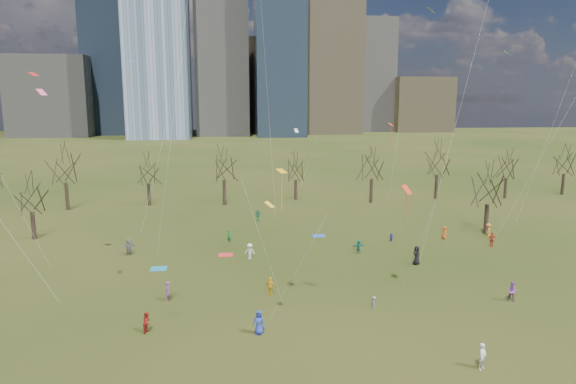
{
  "coord_description": "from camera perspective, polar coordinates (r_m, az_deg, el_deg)",
  "views": [
    {
      "loc": [
        -6.39,
        -41.79,
        16.82
      ],
      "look_at": [
        0.0,
        12.0,
        7.0
      ],
      "focal_mm": 32.0,
      "sensor_mm": 36.0,
      "label": 1
    }
  ],
  "objects": [
    {
      "name": "person_13",
      "position": [
        61.71,
        -6.56,
        -4.88
      ],
      "size": [
        0.66,
        0.62,
        1.53
      ],
      "primitive_type": "imported",
      "rotation": [
        0.0,
        0.0,
        2.5
      ],
      "color": "#1A7533",
      "rests_on": "ground"
    },
    {
      "name": "blanket_crimson",
      "position": [
        57.01,
        -6.93,
        -6.95
      ],
      "size": [
        1.6,
        1.5,
        0.03
      ],
      "primitive_type": "cube",
      "color": "red",
      "rests_on": "ground"
    },
    {
      "name": "person_1",
      "position": [
        36.07,
        20.79,
        -16.7
      ],
      "size": [
        0.75,
        0.71,
        1.73
      ],
      "primitive_type": "imported",
      "rotation": [
        0.0,
        0.0,
        0.64
      ],
      "color": "silver",
      "rests_on": "ground"
    },
    {
      "name": "blanket_teal",
      "position": [
        53.79,
        -14.16,
        -8.25
      ],
      "size": [
        1.6,
        1.5,
        0.03
      ],
      "primitive_type": "cube",
      "color": "#197299",
      "rests_on": "ground"
    },
    {
      "name": "blanket_navy",
      "position": [
        64.36,
        3.43,
        -4.88
      ],
      "size": [
        1.6,
        1.5,
        0.03
      ],
      "primitive_type": "cube",
      "color": "#2550AD",
      "rests_on": "ground"
    },
    {
      "name": "person_15",
      "position": [
        68.21,
        21.36,
        -3.98
      ],
      "size": [
        1.2,
        1.27,
        1.72
      ],
      "primitive_type": "imported",
      "rotation": [
        0.0,
        0.0,
        4.03
      ],
      "color": "orange",
      "rests_on": "ground"
    },
    {
      "name": "ground",
      "position": [
        45.5,
        1.82,
        -11.43
      ],
      "size": [
        500.0,
        500.0,
        0.0
      ],
      "primitive_type": "plane",
      "color": "black",
      "rests_on": "ground"
    },
    {
      "name": "person_11",
      "position": [
        58.94,
        -17.26,
        -5.85
      ],
      "size": [
        1.78,
        1.19,
        1.84
      ],
      "primitive_type": "imported",
      "rotation": [
        0.0,
        0.0,
        0.42
      ],
      "color": "slate",
      "rests_on": "ground"
    },
    {
      "name": "person_5",
      "position": [
        57.51,
        7.85,
        -6.04
      ],
      "size": [
        1.45,
        0.57,
        1.52
      ],
      "primitive_type": "imported",
      "rotation": [
        0.0,
        0.0,
        3.23
      ],
      "color": "#197365",
      "rests_on": "ground"
    },
    {
      "name": "downtown_skyline",
      "position": [
        253.43,
        -6.07,
        15.24
      ],
      "size": [
        212.5,
        78.0,
        118.0
      ],
      "color": "slate",
      "rests_on": "ground"
    },
    {
      "name": "person_0",
      "position": [
        38.35,
        -3.25,
        -14.27
      ],
      "size": [
        0.98,
        0.75,
        1.8
      ],
      "primitive_type": "imported",
      "rotation": [
        0.0,
        0.0,
        6.07
      ],
      "color": "#263BA7",
      "rests_on": "ground"
    },
    {
      "name": "person_16",
      "position": [
        71.78,
        -3.36,
        -2.59
      ],
      "size": [
        1.1,
        0.79,
        1.73
      ],
      "primitive_type": "imported",
      "rotation": [
        0.0,
        0.0,
        2.73
      ],
      "color": "#19724C",
      "rests_on": "ground"
    },
    {
      "name": "person_4",
      "position": [
        45.3,
        -1.98,
        -10.42
      ],
      "size": [
        1.01,
        0.87,
        1.63
      ],
      "primitive_type": "imported",
      "rotation": [
        0.0,
        0.0,
        2.53
      ],
      "color": "yellow",
      "rests_on": "ground"
    },
    {
      "name": "person_2",
      "position": [
        39.9,
        -15.37,
        -13.79
      ],
      "size": [
        0.84,
        0.94,
        1.59
      ],
      "primitive_type": "imported",
      "rotation": [
        0.0,
        0.0,
        1.2
      ],
      "color": "#A31A17",
      "rests_on": "ground"
    },
    {
      "name": "person_9",
      "position": [
        55.2,
        -4.27,
        -6.58
      ],
      "size": [
        1.23,
        0.95,
        1.68
      ],
      "primitive_type": "imported",
      "rotation": [
        0.0,
        0.0,
        5.95
      ],
      "color": "white",
      "rests_on": "ground"
    },
    {
      "name": "person_3",
      "position": [
        43.2,
        9.5,
        -12.01
      ],
      "size": [
        0.41,
        0.7,
        1.08
      ],
      "primitive_type": "imported",
      "rotation": [
        0.0,
        0.0,
        1.59
      ],
      "color": "slate",
      "rests_on": "ground"
    },
    {
      "name": "person_6",
      "position": [
        54.82,
        14.1,
        -6.84
      ],
      "size": [
        1.14,
        1.01,
        1.96
      ],
      "primitive_type": "imported",
      "rotation": [
        0.0,
        0.0,
        3.65
      ],
      "color": "black",
      "rests_on": "ground"
    },
    {
      "name": "person_7",
      "position": [
        45.18,
        -13.23,
        -10.71
      ],
      "size": [
        0.49,
        0.67,
        1.7
      ],
      "primitive_type": "imported",
      "rotation": [
        0.0,
        0.0,
        4.57
      ],
      "color": "#7F4488",
      "rests_on": "ground"
    },
    {
      "name": "kites_airborne",
      "position": [
        53.64,
        5.22,
        6.73
      ],
      "size": [
        63.35,
        47.33,
        33.54
      ],
      "color": "#FFA115",
      "rests_on": "ground"
    },
    {
      "name": "person_10",
      "position": [
        63.98,
        21.7,
        -4.92
      ],
      "size": [
        1.05,
        0.58,
        1.7
      ],
      "primitive_type": "imported",
      "rotation": [
        0.0,
        0.0,
        6.11
      ],
      "color": "#B43219",
      "rests_on": "ground"
    },
    {
      "name": "bare_tree_row",
      "position": [
        79.98,
        -2.2,
        2.58
      ],
      "size": [
        113.04,
        29.8,
        9.5
      ],
      "color": "black",
      "rests_on": "ground"
    },
    {
      "name": "person_14",
      "position": [
        47.82,
        23.69,
        -10.11
      ],
      "size": [
        1.07,
        1.02,
        1.74
      ],
      "primitive_type": "imported",
      "rotation": [
        0.0,
        0.0,
        5.69
      ],
      "color": "#8C4C99",
      "rests_on": "ground"
    },
    {
      "name": "person_12",
      "position": [
        65.58,
        16.98,
        -4.34
      ],
      "size": [
        0.65,
        0.85,
        1.56
      ],
      "primitive_type": "imported",
      "rotation": [
        0.0,
        0.0,
        1.79
      ],
      "color": "#D15617",
      "rests_on": "ground"
    },
    {
      "name": "person_8",
      "position": [
        62.67,
        11.39,
        -5.0
      ],
      "size": [
        0.59,
        0.64,
        1.06
      ],
      "primitive_type": "imported",
      "rotation": [
        0.0,
        0.0,
        5.2
      ],
      "color": "#222C96",
      "rests_on": "ground"
    }
  ]
}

